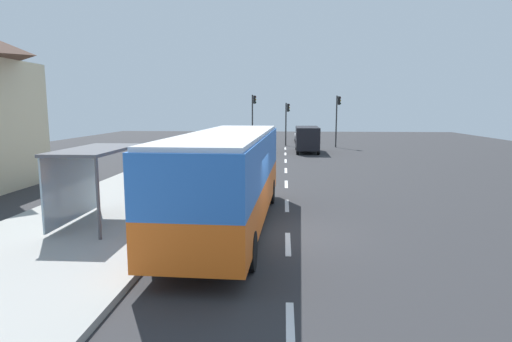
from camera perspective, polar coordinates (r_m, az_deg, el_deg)
name	(u,v)px	position (r m, az deg, el deg)	size (l,w,h in m)	color
ground_plane	(282,171)	(27.56, 3.49, 0.02)	(56.00, 92.00, 0.04)	#2D2D30
sidewalk_platform	(110,213)	(17.05, -18.87, -5.30)	(6.20, 30.00, 0.18)	#999993
lane_stripe_seg_0	(290,330)	(8.29, 4.60, -20.39)	(0.16, 2.20, 0.01)	silver
lane_stripe_seg_1	(288,244)	(12.90, 4.28, -9.63)	(0.16, 2.20, 0.01)	silver
lane_stripe_seg_2	(287,206)	(17.72, 4.14, -4.62)	(0.16, 2.20, 0.01)	silver
lane_stripe_seg_3	(286,184)	(22.62, 4.06, -1.77)	(0.16, 2.20, 0.01)	silver
lane_stripe_seg_4	(286,170)	(27.56, 4.01, 0.07)	(0.16, 2.20, 0.01)	silver
lane_stripe_seg_5	(286,161)	(32.51, 3.97, 1.35)	(0.16, 2.20, 0.01)	silver
lane_stripe_seg_6	(285,154)	(37.48, 3.94, 2.29)	(0.16, 2.20, 0.01)	silver
lane_stripe_seg_7	(285,149)	(42.46, 3.92, 3.01)	(0.16, 2.20, 0.01)	silver
bus	(229,174)	(14.15, -3.66, -0.37)	(2.91, 11.09, 3.21)	orange
white_van	(307,137)	(39.04, 6.83, 4.46)	(2.07, 5.22, 2.30)	black
sedan_near	(303,135)	(50.65, 6.24, 4.74)	(1.86, 4.41, 1.52)	#B7B7BC
recycling_bin_yellow	(167,199)	(16.13, -11.83, -3.73)	(0.52, 0.52, 0.95)	yellow
recycling_bin_blue	(172,196)	(16.79, -11.20, -3.23)	(0.52, 0.52, 0.95)	blue
traffic_light_near_side	(338,113)	(44.34, 10.82, 7.57)	(0.49, 0.28, 5.22)	#2D2D2D
traffic_light_far_side	(253,112)	(44.92, -0.36, 7.83)	(0.49, 0.28, 5.34)	#2D2D2D
traffic_light_median	(287,117)	(45.62, 4.15, 7.18)	(0.49, 0.28, 4.51)	#2D2D2D
bus_shelter	(88,166)	(15.27, -21.55, 0.67)	(1.80, 4.00, 2.50)	#4C4C51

